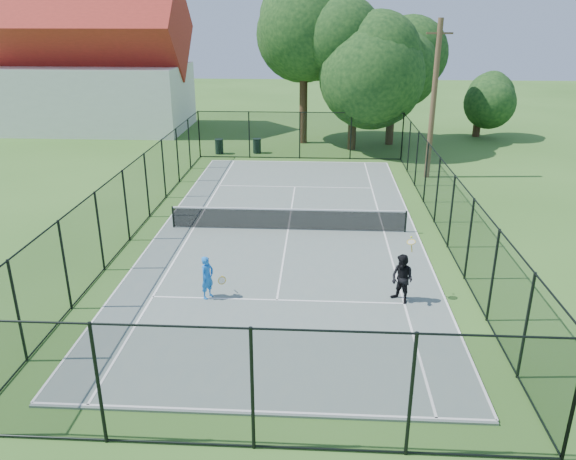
# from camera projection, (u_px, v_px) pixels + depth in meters

# --- Properties ---
(ground) EXTENTS (120.00, 120.00, 0.00)m
(ground) POSITION_uv_depth(u_px,v_px,m) (288.00, 231.00, 24.23)
(ground) COLOR #325C1F
(tennis_court) EXTENTS (11.00, 24.00, 0.06)m
(tennis_court) POSITION_uv_depth(u_px,v_px,m) (288.00, 230.00, 24.22)
(tennis_court) COLOR slate
(tennis_court) RESTS_ON ground
(tennis_net) EXTENTS (10.08, 0.08, 0.95)m
(tennis_net) POSITION_uv_depth(u_px,v_px,m) (288.00, 218.00, 24.03)
(tennis_net) COLOR black
(tennis_net) RESTS_ON tennis_court
(fence) EXTENTS (13.10, 26.10, 3.00)m
(fence) POSITION_uv_depth(u_px,v_px,m) (288.00, 198.00, 23.69)
(fence) COLOR black
(fence) RESTS_ON ground
(tree_near_left) EXTENTS (8.19, 8.19, 10.69)m
(tree_near_left) POSITION_uv_depth(u_px,v_px,m) (304.00, 48.00, 38.40)
(tree_near_left) COLOR #332114
(tree_near_left) RESTS_ON ground
(tree_near_mid) EXTENTS (7.01, 7.01, 9.17)m
(tree_near_mid) POSITION_uv_depth(u_px,v_px,m) (355.00, 65.00, 36.76)
(tree_near_mid) COLOR #332114
(tree_near_mid) RESTS_ON ground
(tree_near_right) EXTENTS (5.44, 5.44, 7.50)m
(tree_near_right) POSITION_uv_depth(u_px,v_px,m) (393.00, 76.00, 38.58)
(tree_near_right) COLOR #332114
(tree_near_right) RESTS_ON ground
(tree_far_right) EXTENTS (3.74, 3.74, 4.95)m
(tree_far_right) POSITION_uv_depth(u_px,v_px,m) (481.00, 96.00, 41.79)
(tree_far_right) COLOR #332114
(tree_far_right) RESTS_ON ground
(building) EXTENTS (15.30, 8.15, 11.87)m
(building) POSITION_uv_depth(u_px,v_px,m) (87.00, 66.00, 43.85)
(building) COLOR silver
(building) RESTS_ON ground
(trash_bin_left) EXTENTS (0.58, 0.58, 0.99)m
(trash_bin_left) POSITION_uv_depth(u_px,v_px,m) (219.00, 146.00, 37.38)
(trash_bin_left) COLOR black
(trash_bin_left) RESTS_ON ground
(trash_bin_right) EXTENTS (0.58, 0.58, 0.98)m
(trash_bin_right) POSITION_uv_depth(u_px,v_px,m) (257.00, 146.00, 37.57)
(trash_bin_right) COLOR black
(trash_bin_right) RESTS_ON ground
(utility_pole) EXTENTS (1.40, 0.30, 8.58)m
(utility_pole) POSITION_uv_depth(u_px,v_px,m) (434.00, 100.00, 30.65)
(utility_pole) COLOR #4C3823
(utility_pole) RESTS_ON ground
(player_blue) EXTENTS (0.87, 0.63, 1.44)m
(player_blue) POSITION_uv_depth(u_px,v_px,m) (207.00, 277.00, 18.19)
(player_blue) COLOR blue
(player_blue) RESTS_ON tennis_court
(player_black) EXTENTS (0.99, 1.16, 2.04)m
(player_black) POSITION_uv_depth(u_px,v_px,m) (402.00, 279.00, 17.87)
(player_black) COLOR black
(player_black) RESTS_ON tennis_court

